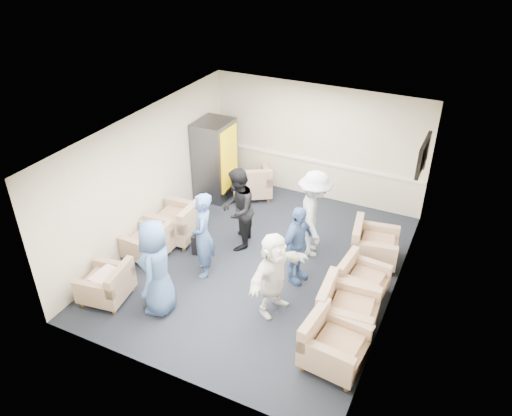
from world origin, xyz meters
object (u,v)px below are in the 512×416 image
at_px(armchair_right_midnear, 344,311).
at_px(armchair_corner, 252,184).
at_px(armchair_right_midfar, 360,281).
at_px(person_mid_left, 203,235).
at_px(person_back_right, 314,214).
at_px(armchair_left_near, 108,285).
at_px(armchair_left_far, 179,223).
at_px(vending_machine, 215,160).
at_px(person_front_right, 274,274).
at_px(person_mid_right, 297,245).
at_px(person_back_left, 238,209).
at_px(armchair_left_mid, 149,245).
at_px(armchair_right_near, 331,345).
at_px(person_front_left, 156,267).
at_px(armchair_right_far, 372,246).

bearing_deg(armchair_right_midnear, armchair_corner, 41.50).
relative_size(armchair_right_midfar, person_mid_left, 0.49).
relative_size(armchair_right_midfar, person_back_right, 0.46).
relative_size(armchair_left_near, armchair_left_far, 0.93).
height_order(armchair_corner, person_mid_left, person_mid_left).
height_order(vending_machine, person_front_right, vending_machine).
bearing_deg(armchair_right_midfar, person_mid_right, 100.33).
bearing_deg(person_back_right, person_back_left, 82.57).
bearing_deg(vending_machine, armchair_right_midfar, -26.54).
bearing_deg(armchair_left_mid, person_back_left, 131.19).
bearing_deg(armchair_left_near, person_back_right, 127.77).
distance_m(armchair_left_mid, vending_machine, 2.81).
xyz_separation_m(armchair_left_near, armchair_right_midfar, (3.90, 2.02, -0.00)).
height_order(armchair_right_midfar, person_back_right, person_back_right).
distance_m(armchair_left_mid, armchair_right_near, 4.15).
height_order(armchair_right_midfar, armchair_corner, armchair_corner).
bearing_deg(vending_machine, person_front_left, -74.17).
bearing_deg(person_mid_left, armchair_corner, 161.26).
bearing_deg(armchair_left_mid, armchair_left_far, 171.22).
distance_m(person_front_left, person_back_left, 2.26).
relative_size(armchair_left_far, person_front_left, 0.54).
distance_m(armchair_left_near, armchair_left_mid, 1.32).
xyz_separation_m(person_back_right, person_mid_right, (0.02, -0.92, -0.12)).
relative_size(person_front_left, person_front_right, 1.14).
distance_m(person_back_left, person_front_right, 2.01).
height_order(armchair_left_mid, armchair_right_midfar, armchair_right_midfar).
relative_size(armchair_left_far, person_front_right, 0.62).
bearing_deg(armchair_right_midnear, person_back_right, 30.68).
bearing_deg(person_back_left, person_front_left, -25.28).
bearing_deg(armchair_right_near, armchair_corner, 45.01).
xyz_separation_m(armchair_left_far, person_front_right, (2.62, -1.13, 0.40)).
bearing_deg(armchair_left_far, armchair_right_midnear, 73.07).
bearing_deg(armchair_right_midnear, armchair_left_mid, 83.37).
height_order(armchair_left_far, person_mid_left, person_mid_left).
distance_m(person_mid_left, person_mid_right, 1.71).
distance_m(armchair_left_near, armchair_right_midnear, 4.04).
xyz_separation_m(armchair_left_near, armchair_right_far, (3.82, 3.10, 0.03)).
distance_m(armchair_left_mid, person_front_left, 1.61).
distance_m(armchair_left_near, person_front_right, 2.90).
xyz_separation_m(vending_machine, person_front_left, (1.09, -3.85, -0.06)).
xyz_separation_m(armchair_left_mid, person_front_left, (1.03, -1.11, 0.57)).
bearing_deg(armchair_right_midfar, person_back_right, 60.92).
bearing_deg(vending_machine, armchair_right_far, -13.46).
height_order(person_front_left, person_back_left, person_front_left).
bearing_deg(armchair_right_near, person_back_right, 31.68).
distance_m(person_front_left, person_back_right, 3.17).
distance_m(armchair_right_far, person_mid_left, 3.25).
height_order(armchair_right_midnear, person_front_left, person_front_left).
xyz_separation_m(armchair_left_far, person_front_left, (0.87, -1.94, 0.51)).
distance_m(armchair_left_near, armchair_right_midfar, 4.40).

